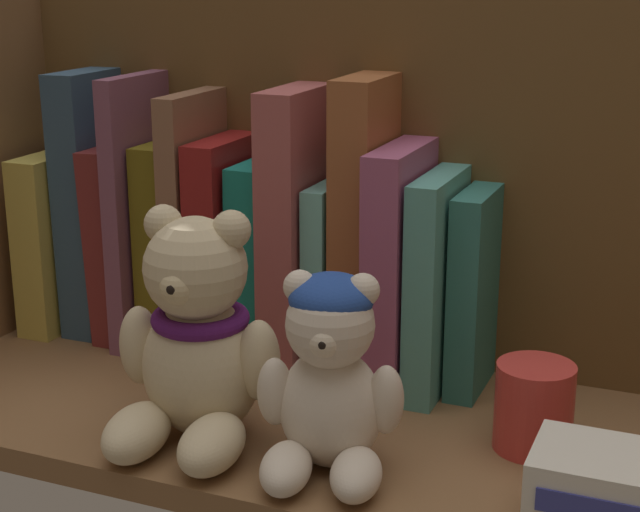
{
  "coord_description": "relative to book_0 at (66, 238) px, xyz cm",
  "views": [
    {
      "loc": [
        24.15,
        -64.79,
        35.73
      ],
      "look_at": [
        -2.77,
        0.0,
        14.81
      ],
      "focal_mm": 56.26,
      "sensor_mm": 36.0,
      "label": 1
    }
  ],
  "objects": [
    {
      "name": "book_11",
      "position": [
        33.92,
        0.0,
        1.62
      ],
      "size": [
        3.09,
        14.92,
        19.77
      ],
      "primitive_type": "cube",
      "rotation": [
        0.0,
        -0.01,
        0.0
      ],
      "color": "#A04E76",
      "rests_on": "shelf_board"
    },
    {
      "name": "book_1",
      "position": [
        3.66,
        0.0,
        3.8
      ],
      "size": [
        3.56,
        9.21,
        24.16
      ],
      "primitive_type": "cube",
      "rotation": [
        0.0,
        -0.01,
        0.0
      ],
      "color": "#314D67",
      "rests_on": "shelf_board"
    },
    {
      "name": "small_product_box",
      "position": [
        53.79,
        -18.7,
        -5.67
      ],
      "size": [
        11.18,
        6.83,
        5.18
      ],
      "color": "silver",
      "rests_on": "shelf_board"
    },
    {
      "name": "pillar_candle",
      "position": [
        46.53,
        -9.53,
        -5.06
      ],
      "size": [
        5.6,
        5.6,
        6.39
      ],
      "primitive_type": "cylinder",
      "color": "#C63833",
      "rests_on": "shelf_board"
    },
    {
      "name": "book_13",
      "position": [
        39.71,
        0.0,
        -0.06
      ],
      "size": [
        2.44,
        9.4,
        16.4
      ],
      "primitive_type": "cube",
      "color": "#30726A",
      "rests_on": "shelf_board"
    },
    {
      "name": "book_2",
      "position": [
        6.93,
        0.0,
        0.59
      ],
      "size": [
        3.28,
        10.41,
        17.79
      ],
      "primitive_type": "cube",
      "rotation": [
        0.0,
        -0.04,
        0.0
      ],
      "color": "maroon",
      "rests_on": "shelf_board"
    },
    {
      "name": "shelf_back_panel",
      "position": [
        33.27,
        3.58,
        6.62
      ],
      "size": [
        75.35,
        1.2,
        33.76
      ],
      "primitive_type": "cube",
      "color": "brown",
      "rests_on": "ground"
    },
    {
      "name": "book_4",
      "position": [
        12.09,
        0.0,
        0.91
      ],
      "size": [
        3.21,
        9.76,
        18.33
      ],
      "primitive_type": "cube",
      "color": "brown",
      "rests_on": "shelf_board"
    },
    {
      "name": "book_12",
      "position": [
        36.95,
        0.0,
        0.6
      ],
      "size": [
        2.45,
        14.2,
        17.71
      ],
      "primitive_type": "cube",
      "color": "#53A097",
      "rests_on": "shelf_board"
    },
    {
      "name": "book_3",
      "position": [
        9.36,
        0.0,
        3.81
      ],
      "size": [
        1.63,
        12.62,
        24.13
      ],
      "primitive_type": "cube",
      "color": "#7D4862",
      "rests_on": "shelf_board"
    },
    {
      "name": "teddy_bear_smaller",
      "position": [
        34.2,
        -17.8,
        -1.64
      ],
      "size": [
        10.52,
        10.87,
        13.95
      ],
      "color": "beige",
      "rests_on": "shelf_board"
    },
    {
      "name": "book_8",
      "position": [
        24.6,
        0.0,
        3.62
      ],
      "size": [
        3.32,
        12.46,
        23.75
      ],
      "primitive_type": "cube",
      "rotation": [
        0.0,
        -0.0,
        0.0
      ],
      "color": "#AA5353",
      "rests_on": "shelf_board"
    },
    {
      "name": "teddy_bear_larger",
      "position": [
        23.68,
        -17.19,
        -0.94
      ],
      "size": [
        12.57,
        12.84,
        17.13
      ],
      "color": "beige",
      "rests_on": "shelf_board"
    },
    {
      "name": "book_6",
      "position": [
        17.78,
        0.0,
        1.32
      ],
      "size": [
        2.97,
        12.24,
        19.16
      ],
      "primitive_type": "cube",
      "color": "maroon",
      "rests_on": "shelf_board"
    },
    {
      "name": "book_0",
      "position": [
        0.0,
        0.0,
        0.0
      ],
      "size": [
        3.41,
        12.12,
        16.52
      ],
      "primitive_type": "cube",
      "color": "gold",
      "rests_on": "shelf_board"
    },
    {
      "name": "book_9",
      "position": [
        27.52,
        0.0,
        -0.2
      ],
      "size": [
        1.91,
        10.59,
        16.11
      ],
      "primitive_type": "cube",
      "color": "#73C8BE",
      "rests_on": "shelf_board"
    },
    {
      "name": "book_7",
      "position": [
        21.11,
        0.0,
        0.41
      ],
      "size": [
        3.38,
        10.36,
        17.39
      ],
      "primitive_type": "cube",
      "rotation": [
        0.0,
        0.02,
        0.0
      ],
      "color": "#167E72",
      "rests_on": "shelf_board"
    },
    {
      "name": "shelf_board",
      "position": [
        33.27,
        -10.53,
        -9.26
      ],
      "size": [
        72.95,
        27.03,
        2.0
      ],
      "primitive_type": "cube",
      "color": "brown",
      "rests_on": "ground"
    },
    {
      "name": "book_10",
      "position": [
        30.45,
        0.0,
        4.18
      ],
      "size": [
        3.32,
        10.29,
        24.87
      ],
      "primitive_type": "cube",
      "color": "#9B552E",
      "rests_on": "shelf_board"
    },
    {
      "name": "book_5",
      "position": [
        14.99,
        0.0,
        3.19
      ],
      "size": [
        1.98,
        12.49,
        22.9
      ],
      "primitive_type": "cube",
      "color": "brown",
      "rests_on": "shelf_board"
    }
  ]
}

